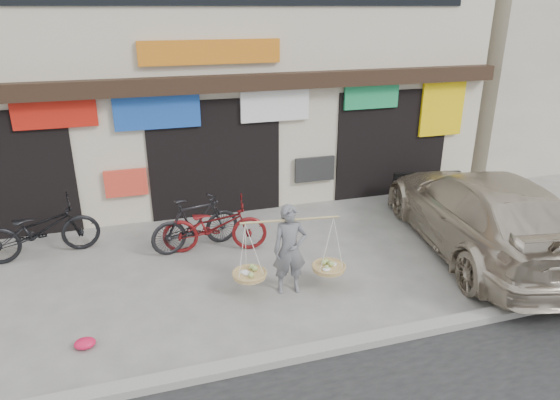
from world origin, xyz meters
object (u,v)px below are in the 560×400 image
object	(u,v)px
street_vendor	(290,253)
bike_2	(215,226)
suv	(481,212)
bike_0	(40,229)
bike_1	(196,223)

from	to	relation	value
street_vendor	bike_2	size ratio (longest dim) A/B	0.94
bike_2	suv	bearing A→B (deg)	-95.96
bike_2	suv	xyz separation A→B (m)	(5.06, -1.48, 0.27)
street_vendor	suv	bearing A→B (deg)	12.75
street_vendor	bike_2	xyz separation A→B (m)	(-0.94, 1.89, -0.19)
street_vendor	suv	world-z (taller)	suv
bike_0	suv	bearing A→B (deg)	-114.06
bike_0	bike_2	world-z (taller)	bike_0
bike_1	suv	world-z (taller)	suv
bike_0	suv	distance (m)	8.63
bike_1	suv	size ratio (longest dim) A/B	0.31
street_vendor	bike_1	size ratio (longest dim) A/B	1.04
street_vendor	suv	size ratio (longest dim) A/B	0.33
street_vendor	bike_0	world-z (taller)	street_vendor
bike_0	bike_1	size ratio (longest dim) A/B	1.18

